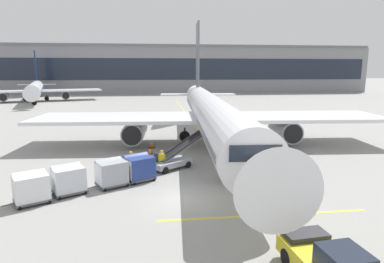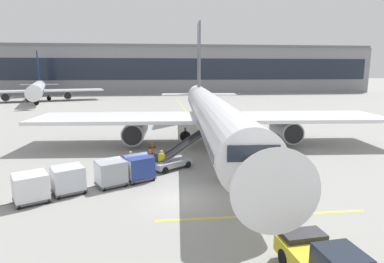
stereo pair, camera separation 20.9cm
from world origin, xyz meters
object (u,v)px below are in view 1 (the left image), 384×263
object	(u,v)px
baggage_cart_third	(68,179)
parked_airplane	(210,113)
ground_crew_by_carts	(131,160)
belt_loader	(173,158)
distant_airplane	(35,89)
ground_crew_by_loader	(162,159)
safety_cone_engine_keepout	(132,155)
safety_cone_wingtip	(152,144)
safety_cone_nose_mark	(150,151)
baggage_cart_fourth	(31,187)
baggage_cart_lead	(139,167)
baggage_cart_second	(111,172)

from	to	relation	value
baggage_cart_third	parked_airplane	bearing A→B (deg)	49.28
baggage_cart_third	ground_crew_by_carts	world-z (taller)	baggage_cart_third
belt_loader	distant_airplane	bearing A→B (deg)	117.02
ground_crew_by_loader	safety_cone_engine_keepout	world-z (taller)	ground_crew_by_loader
parked_airplane	baggage_cart_third	world-z (taller)	parked_airplane
belt_loader	safety_cone_engine_keepout	distance (m)	4.90
safety_cone_wingtip	distant_airplane	distance (m)	63.73
safety_cone_wingtip	parked_airplane	bearing A→B (deg)	10.84
safety_cone_nose_mark	belt_loader	bearing A→B (deg)	-67.84
baggage_cart_fourth	safety_cone_engine_keepout	bearing A→B (deg)	60.26
belt_loader	distant_airplane	world-z (taller)	distant_airplane
belt_loader	safety_cone_nose_mark	size ratio (longest dim) A/B	8.52
baggage_cart_lead	baggage_cart_second	size ratio (longest dim) A/B	1.00
distant_airplane	baggage_cart_lead	bearing A→B (deg)	-65.87
belt_loader	safety_cone_nose_mark	distance (m)	5.33
safety_cone_engine_keepout	safety_cone_wingtip	distance (m)	4.47
parked_airplane	safety_cone_wingtip	size ratio (longest dim) A/B	63.10
baggage_cart_lead	safety_cone_wingtip	distance (m)	10.27
baggage_cart_third	ground_crew_by_loader	xyz separation A→B (m)	(6.16, 4.09, -0.00)
safety_cone_wingtip	safety_cone_nose_mark	xyz separation A→B (m)	(-0.16, -2.54, -0.08)
baggage_cart_second	ground_crew_by_carts	size ratio (longest dim) A/B	1.59
parked_airplane	baggage_cart_lead	world-z (taller)	parked_airplane
parked_airplane	ground_crew_by_carts	xyz separation A→B (m)	(-7.94, -9.47, -2.42)
ground_crew_by_loader	ground_crew_by_carts	world-z (taller)	same
safety_cone_wingtip	distant_airplane	world-z (taller)	distant_airplane
safety_cone_nose_mark	baggage_cart_fourth	bearing A→B (deg)	-122.23
belt_loader	safety_cone_engine_keepout	bearing A→B (deg)	136.98
baggage_cart_third	safety_cone_nose_mark	distance (m)	11.09
belt_loader	safety_cone_nose_mark	bearing A→B (deg)	112.16
baggage_cart_second	baggage_cart_fourth	distance (m)	5.07
safety_cone_nose_mark	distant_airplane	bearing A→B (deg)	117.41
baggage_cart_third	baggage_cart_fourth	world-z (taller)	same
belt_loader	baggage_cart_second	xyz separation A→B (m)	(-4.54, -3.77, 0.17)
baggage_cart_lead	distant_airplane	size ratio (longest dim) A/B	0.07
belt_loader	safety_cone_wingtip	world-z (taller)	belt_loader
ground_crew_by_loader	baggage_cart_second	bearing A→B (deg)	-140.21
parked_airplane	baggage_cart_lead	distance (m)	13.74
safety_cone_engine_keepout	safety_cone_wingtip	size ratio (longest dim) A/B	0.83
baggage_cart_lead	parked_airplane	bearing A→B (deg)	57.74
ground_crew_by_carts	safety_cone_nose_mark	size ratio (longest dim) A/B	2.91
safety_cone_engine_keepout	safety_cone_wingtip	world-z (taller)	safety_cone_wingtip
baggage_cart_fourth	ground_crew_by_carts	world-z (taller)	baggage_cart_fourth
parked_airplane	baggage_cart_fourth	xyz separation A→B (m)	(-13.54, -14.86, -2.41)
baggage_cart_lead	ground_crew_by_carts	size ratio (longest dim) A/B	1.59
parked_airplane	ground_crew_by_carts	world-z (taller)	parked_airplane
baggage_cart_third	baggage_cart_fourth	size ratio (longest dim) A/B	1.00
baggage_cart_lead	baggage_cart_third	size ratio (longest dim) A/B	1.00
baggage_cart_lead	distant_airplane	distance (m)	72.49
baggage_cart_fourth	ground_crew_by_loader	world-z (taller)	baggage_cart_fourth
baggage_cart_third	safety_cone_nose_mark	xyz separation A→B (m)	(5.14, 9.81, -0.71)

